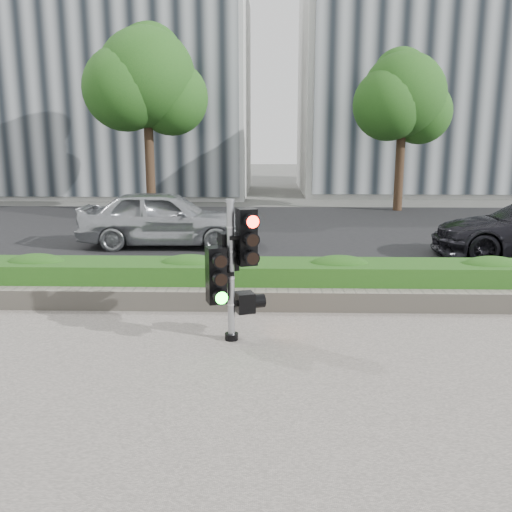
% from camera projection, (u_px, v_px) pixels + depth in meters
% --- Properties ---
extents(ground, '(120.00, 120.00, 0.00)m').
position_uv_depth(ground, '(251.00, 354.00, 7.39)').
color(ground, '#51514C').
rests_on(ground, ground).
extents(sidewalk, '(16.00, 11.00, 0.03)m').
position_uv_depth(sidewalk, '(241.00, 458.00, 4.94)').
color(sidewalk, '#9E9389').
rests_on(sidewalk, ground).
extents(road, '(60.00, 13.00, 0.02)m').
position_uv_depth(road, '(262.00, 232.00, 17.16)').
color(road, black).
rests_on(road, ground).
extents(curb, '(60.00, 0.25, 0.12)m').
position_uv_depth(curb, '(257.00, 288.00, 10.45)').
color(curb, gray).
rests_on(curb, ground).
extents(stone_wall, '(12.00, 0.32, 0.34)m').
position_uv_depth(stone_wall, '(255.00, 300.00, 9.20)').
color(stone_wall, gray).
rests_on(stone_wall, sidewalk).
extents(hedge, '(12.00, 1.00, 0.68)m').
position_uv_depth(hedge, '(256.00, 280.00, 9.80)').
color(hedge, '#438127').
rests_on(hedge, sidewalk).
extents(building_left, '(16.00, 9.00, 15.00)m').
position_uv_depth(building_left, '(96.00, 50.00, 28.53)').
color(building_left, '#B7B7B2').
rests_on(building_left, ground).
extents(building_right, '(18.00, 10.00, 12.00)m').
position_uv_depth(building_right, '(463.00, 83.00, 30.28)').
color(building_right, '#B7B7B2').
rests_on(building_right, ground).
extents(tree_left, '(4.61, 4.03, 7.34)m').
position_uv_depth(tree_left, '(146.00, 82.00, 20.68)').
color(tree_left, black).
rests_on(tree_left, ground).
extents(tree_right, '(4.10, 3.58, 6.53)m').
position_uv_depth(tree_right, '(403.00, 98.00, 21.50)').
color(tree_right, black).
rests_on(tree_right, ground).
extents(traffic_signal, '(0.74, 0.65, 2.04)m').
position_uv_depth(traffic_signal, '(232.00, 263.00, 7.64)').
color(traffic_signal, black).
rests_on(traffic_signal, sidewalk).
extents(car_silver, '(4.56, 1.91, 1.54)m').
position_uv_depth(car_silver, '(164.00, 218.00, 14.67)').
color(car_silver, '#A1A4A8').
rests_on(car_silver, road).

